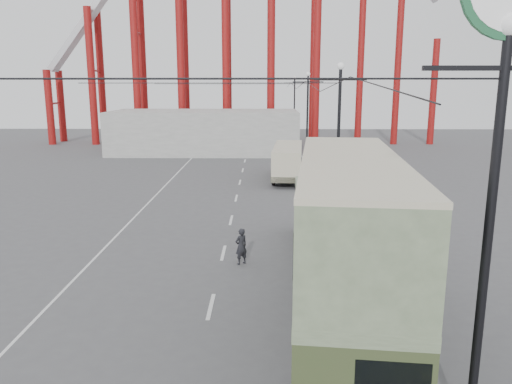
{
  "coord_description": "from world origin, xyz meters",
  "views": [
    {
      "loc": [
        0.89,
        -13.03,
        7.98
      ],
      "look_at": [
        0.58,
        10.14,
        3.0
      ],
      "focal_mm": 35.0,
      "sensor_mm": 36.0,
      "label": 1
    }
  ],
  "objects_px": {
    "single_decker_green": "(324,225)",
    "single_decker_cream": "(288,160)",
    "pedestrian": "(241,246)",
    "double_decker_bus": "(348,245)",
    "lamp_post_near": "(503,91)"
  },
  "relations": [
    {
      "from": "double_decker_bus",
      "to": "pedestrian",
      "type": "distance_m",
      "value": 8.48
    },
    {
      "from": "single_decker_green",
      "to": "single_decker_cream",
      "type": "xyz_separation_m",
      "value": [
        -0.67,
        20.54,
        -0.07
      ]
    },
    {
      "from": "single_decker_green",
      "to": "single_decker_cream",
      "type": "relative_size",
      "value": 1.14
    },
    {
      "from": "lamp_post_near",
      "to": "single_decker_cream",
      "type": "distance_m",
      "value": 33.33
    },
    {
      "from": "lamp_post_near",
      "to": "pedestrian",
      "type": "xyz_separation_m",
      "value": [
        -5.67,
        11.47,
        -7.02
      ]
    },
    {
      "from": "single_decker_green",
      "to": "pedestrian",
      "type": "distance_m",
      "value": 3.96
    },
    {
      "from": "double_decker_bus",
      "to": "single_decker_green",
      "type": "bearing_deg",
      "value": 93.88
    },
    {
      "from": "lamp_post_near",
      "to": "single_decker_green",
      "type": "distance_m",
      "value": 13.71
    },
    {
      "from": "double_decker_bus",
      "to": "pedestrian",
      "type": "bearing_deg",
      "value": 121.7
    },
    {
      "from": "single_decker_green",
      "to": "single_decker_cream",
      "type": "distance_m",
      "value": 20.55
    },
    {
      "from": "lamp_post_near",
      "to": "pedestrian",
      "type": "bearing_deg",
      "value": 116.29
    },
    {
      "from": "single_decker_green",
      "to": "pedestrian",
      "type": "xyz_separation_m",
      "value": [
        -3.81,
        -0.63,
        -0.85
      ]
    },
    {
      "from": "double_decker_bus",
      "to": "single_decker_cream",
      "type": "bearing_deg",
      "value": 96.83
    },
    {
      "from": "pedestrian",
      "to": "single_decker_green",
      "type": "bearing_deg",
      "value": 152.67
    },
    {
      "from": "double_decker_bus",
      "to": "single_decker_cream",
      "type": "relative_size",
      "value": 1.2
    }
  ]
}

